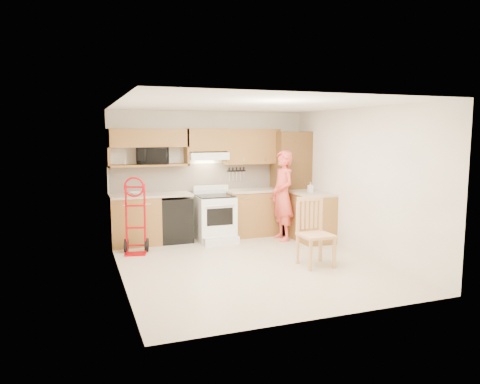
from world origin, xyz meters
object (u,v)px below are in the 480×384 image
person (283,196)px  dining_chair (316,233)px  microwave (152,156)px  range (216,214)px  hand_truck (135,219)px

person → dining_chair: (-0.27, -1.78, -0.34)m
microwave → person: size_ratio=0.33×
range → person: bearing=-16.5°
dining_chair → range: bearing=113.9°
microwave → range: size_ratio=0.56×
microwave → person: microwave is taller
hand_truck → dining_chair: size_ratio=1.12×
person → dining_chair: bearing=-8.9°
microwave → dining_chair: microwave is taller
person → hand_truck: bearing=-89.3°
person → dining_chair: size_ratio=1.63×
microwave → range: microwave is taller
dining_chair → microwave: bearing=129.6°
range → dining_chair: size_ratio=0.98×
person → dining_chair: 1.83m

